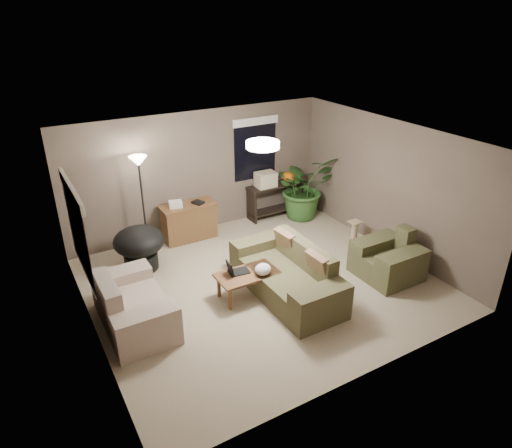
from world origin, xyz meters
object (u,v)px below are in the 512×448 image
console_table (275,198)px  floor_lamp (140,173)px  papasan_chair (139,245)px  coffee_table (247,277)px  armchair (388,260)px  loveseat (132,308)px  houseplant (303,193)px  desk (189,221)px  main_sofa (288,277)px  cat_scratching_post (354,234)px

console_table → floor_lamp: (-3.01, -0.19, 1.16)m
console_table → papasan_chair: papasan_chair is taller
coffee_table → floor_lamp: (-0.94, 2.26, 1.24)m
floor_lamp → console_table: bearing=3.6°
armchair → papasan_chair: bearing=146.8°
loveseat → houseplant: 4.81m
desk → papasan_chair: 1.38m
loveseat → console_table: size_ratio=1.23×
loveseat → papasan_chair: bearing=68.6°
desk → console_table: same height
main_sofa → armchair: 1.86m
floor_lamp → cat_scratching_post: (3.64, -1.76, -1.38)m
loveseat → desk: 2.83m
floor_lamp → houseplant: 3.67m
main_sofa → desk: (-0.65, 2.63, 0.08)m
desk → cat_scratching_post: bearing=-34.5°
coffee_table → papasan_chair: papasan_chair is taller
main_sofa → armchair: same height
floor_lamp → houseplant: size_ratio=1.34×
desk → cat_scratching_post: size_ratio=2.20×
coffee_table → cat_scratching_post: (2.69, 0.50, -0.14)m
loveseat → cat_scratching_post: 4.54m
armchair → floor_lamp: size_ratio=0.52×
desk → floor_lamp: size_ratio=0.58×
loveseat → houseplant: houseplant is taller
coffee_table → papasan_chair: (-1.24, 1.71, 0.11)m
floor_lamp → houseplant: bearing=-2.7°
main_sofa → desk: bearing=103.9°
papasan_chair → cat_scratching_post: bearing=-17.2°
armchair → desk: 3.92m
console_table → cat_scratching_post: bearing=-72.2°
main_sofa → loveseat: (-2.46, 0.44, 0.00)m
coffee_table → console_table: bearing=49.8°
loveseat → desk: size_ratio=1.45×
loveseat → floor_lamp: floor_lamp is taller
desk → houseplant: bearing=-6.0°
loveseat → coffee_table: (1.84, -0.19, 0.06)m
armchair → console_table: size_ratio=0.77×
console_table → cat_scratching_post: console_table is taller
main_sofa → coffee_table: main_sofa is taller
loveseat → cat_scratching_post: (4.53, 0.31, -0.08)m
armchair → houseplant: houseplant is taller
floor_lamp → desk: bearing=6.8°
console_table → houseplant: (0.50, -0.35, 0.12)m
armchair → desk: armchair is taller
desk → coffee_table: bearing=-89.2°
papasan_chair → cat_scratching_post: size_ratio=2.04×
cat_scratching_post → loveseat: bearing=-176.1°
floor_lamp → cat_scratching_post: bearing=-25.8°
loveseat → desk: (1.81, 2.18, 0.08)m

